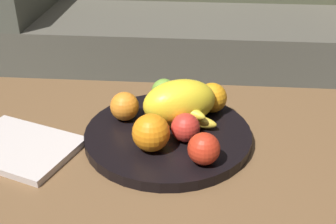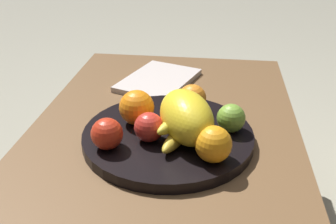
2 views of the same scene
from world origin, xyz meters
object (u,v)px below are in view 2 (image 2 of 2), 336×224
(orange_right, at_px, (137,108))
(apple_front, at_px, (149,127))
(magazine, at_px, (159,80))
(coffee_table, at_px, (162,152))
(apple_right, at_px, (231,118))
(orange_front, at_px, (192,98))
(apple_left, at_px, (107,134))
(orange_left, at_px, (213,144))
(banana_bunch, at_px, (181,129))
(melon_large_front, at_px, (186,117))
(fruit_bowl, at_px, (168,136))

(orange_right, bearing_deg, apple_front, 29.68)
(orange_right, relative_size, magazine, 0.33)
(orange_right, xyz_separation_m, magazine, (-0.30, 0.01, -0.06))
(coffee_table, bearing_deg, apple_right, 90.83)
(orange_front, xyz_separation_m, apple_left, (0.19, -0.16, -0.00))
(orange_left, relative_size, orange_right, 0.91)
(banana_bunch, height_order, magazine, banana_bunch)
(banana_bunch, bearing_deg, orange_front, 173.75)
(melon_large_front, height_order, orange_front, melon_large_front)
(melon_large_front, relative_size, magazine, 0.71)
(coffee_table, distance_m, apple_front, 0.12)
(orange_right, bearing_deg, melon_large_front, 65.85)
(apple_right, relative_size, magazine, 0.26)
(orange_front, relative_size, magazine, 0.28)
(fruit_bowl, relative_size, apple_front, 5.97)
(coffee_table, distance_m, banana_bunch, 0.12)
(coffee_table, height_order, apple_left, apple_left)
(orange_right, bearing_deg, fruit_bowl, 68.76)
(fruit_bowl, height_order, apple_left, apple_left)
(orange_left, height_order, magazine, orange_left)
(apple_left, relative_size, apple_right, 1.04)
(orange_right, distance_m, apple_left, 0.12)
(coffee_table, bearing_deg, magazine, -170.04)
(fruit_bowl, relative_size, melon_large_front, 2.20)
(orange_front, distance_m, orange_left, 0.22)
(coffee_table, height_order, apple_front, apple_front)
(magazine, bearing_deg, apple_left, 13.11)
(banana_bunch, bearing_deg, apple_left, -69.75)
(orange_front, bearing_deg, apple_front, -28.58)
(orange_left, xyz_separation_m, apple_right, (-0.13, 0.04, -0.00))
(coffee_table, distance_m, fruit_bowl, 0.07)
(coffee_table, distance_m, magazine, 0.32)
(orange_left, distance_m, magazine, 0.47)
(orange_right, bearing_deg, apple_right, 88.54)
(melon_large_front, height_order, orange_right, melon_large_front)
(orange_front, bearing_deg, apple_right, 48.06)
(orange_left, relative_size, apple_left, 1.10)
(apple_right, bearing_deg, orange_left, -16.17)
(fruit_bowl, bearing_deg, coffee_table, -141.70)
(melon_large_front, relative_size, orange_right, 2.15)
(banana_bunch, bearing_deg, orange_left, 44.87)
(orange_front, height_order, apple_right, orange_front)
(fruit_bowl, xyz_separation_m, orange_front, (-0.11, 0.05, 0.05))
(orange_front, height_order, orange_right, orange_right)
(orange_front, bearing_deg, magazine, -152.14)
(fruit_bowl, xyz_separation_m, orange_left, (0.10, 0.10, 0.05))
(melon_large_front, bearing_deg, banana_bunch, -68.67)
(fruit_bowl, distance_m, orange_front, 0.13)
(orange_front, height_order, orange_left, orange_left)
(apple_left, bearing_deg, fruit_bowl, 125.26)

